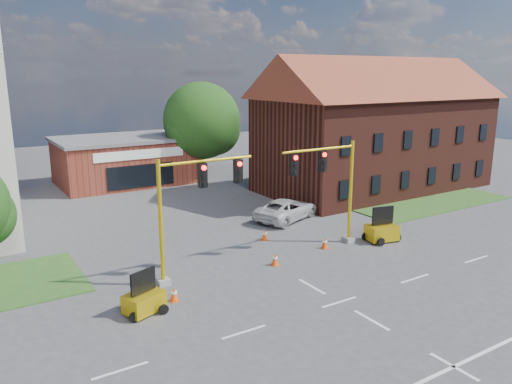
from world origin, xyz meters
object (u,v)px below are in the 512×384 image
(signal_mast_east, at_px, (330,182))
(trailer_west, at_px, (144,300))
(signal_mast_west, at_px, (192,203))
(pickup_white, at_px, (286,209))
(trailer_east, at_px, (382,231))

(signal_mast_east, relative_size, trailer_west, 3.26)
(signal_mast_west, bearing_deg, pickup_white, 30.81)
(trailer_west, bearing_deg, signal_mast_east, -9.06)
(pickup_white, bearing_deg, trailer_west, 100.55)
(signal_mast_east, xyz_separation_m, trailer_west, (-12.14, -2.30, -3.34))
(signal_mast_east, bearing_deg, signal_mast_west, 180.00)
(signal_mast_west, height_order, pickup_white, signal_mast_west)
(signal_mast_west, xyz_separation_m, trailer_east, (12.17, -0.97, -3.27))
(signal_mast_west, height_order, signal_mast_east, same)
(trailer_east, bearing_deg, pickup_white, 120.78)
(signal_mast_west, relative_size, pickup_white, 1.16)
(signal_mast_west, height_order, trailer_west, signal_mast_west)
(trailer_east, height_order, pickup_white, trailer_east)
(trailer_west, height_order, trailer_east, trailer_east)
(signal_mast_west, bearing_deg, signal_mast_east, 0.00)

